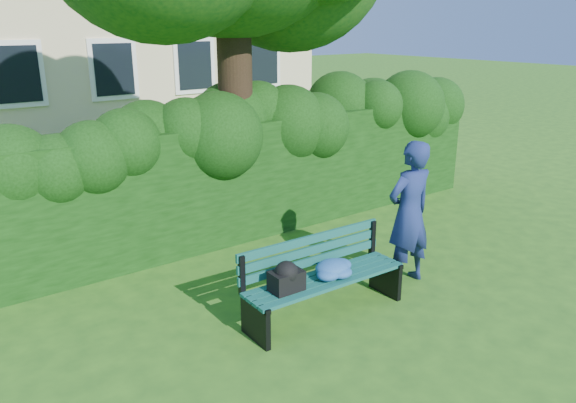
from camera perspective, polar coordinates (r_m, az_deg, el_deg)
ground at (r=7.30m, az=2.85°, el=-8.28°), size 80.00×80.00×0.00m
hedge at (r=8.68m, az=-6.33°, el=2.27°), size 10.00×1.00×1.80m
park_bench at (r=6.35m, az=3.26°, el=-7.48°), size 1.99×0.62×0.89m
man_reading at (r=7.17m, az=12.20°, el=-1.18°), size 0.69×0.47×1.85m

